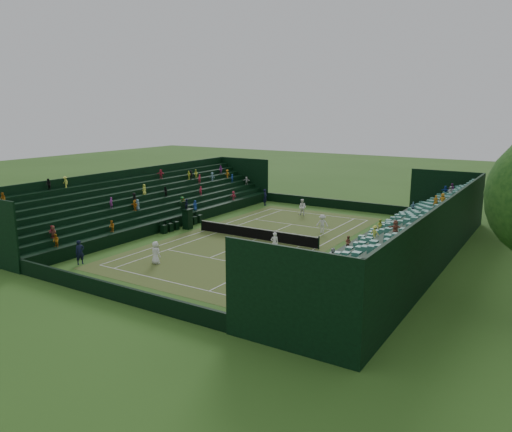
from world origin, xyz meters
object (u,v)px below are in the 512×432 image
at_px(umpire_chair, 187,216).
at_px(player_far_west, 302,207).
at_px(player_far_east, 322,224).
at_px(tennis_net, 256,233).
at_px(player_near_east, 275,243).
at_px(player_near_west, 156,253).

relative_size(umpire_chair, player_far_west, 1.64).
bearing_deg(umpire_chair, player_far_west, 60.36).
distance_m(umpire_chair, player_far_east, 12.20).
distance_m(tennis_net, player_far_west, 10.75).
relative_size(tennis_net, player_near_east, 6.96).
bearing_deg(player_far_west, umpire_chair, -115.58).
bearing_deg(player_far_east, tennis_net, -145.59).
xyz_separation_m(player_near_west, player_near_east, (5.83, 6.66, 0.02)).
height_order(umpire_chair, player_far_west, umpire_chair).
bearing_deg(tennis_net, umpire_chair, -178.53).
xyz_separation_m(umpire_chair, player_far_west, (6.19, 10.88, -0.34)).
xyz_separation_m(player_near_east, player_far_west, (-4.53, 13.56, 0.01)).
xyz_separation_m(tennis_net, player_far_east, (3.76, 5.02, 0.29)).
bearing_deg(player_near_east, tennis_net, -82.85).
bearing_deg(tennis_net, player_far_east, 53.15).
distance_m(player_near_west, player_far_west, 20.26).
bearing_deg(player_far_west, player_near_west, -89.64).
distance_m(player_far_west, player_far_east, 7.45).
bearing_deg(umpire_chair, tennis_net, 1.47).
relative_size(umpire_chair, player_near_west, 1.70).
distance_m(tennis_net, player_far_east, 6.28).
bearing_deg(player_far_west, player_near_east, -67.49).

